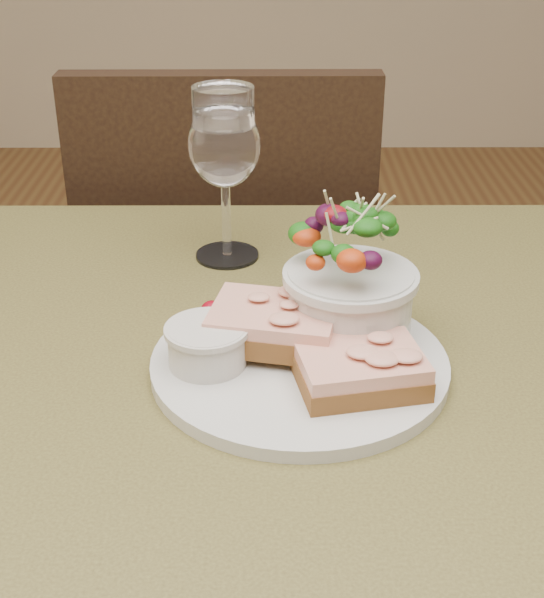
{
  "coord_description": "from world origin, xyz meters",
  "views": [
    {
      "loc": [
        0.01,
        -0.59,
        1.14
      ],
      "look_at": [
        0.01,
        0.03,
        0.81
      ],
      "focal_mm": 50.0,
      "sensor_mm": 36.0,
      "label": 1
    }
  ],
  "objects_px": {
    "sandwich_front": "(360,369)",
    "wine_glass": "(224,150)",
    "dinner_plate": "(299,364)",
    "cafe_table": "(259,472)",
    "salad_bowl": "(351,273)",
    "chair_far": "(234,391)",
    "ramekin": "(207,343)",
    "sandwich_back": "(274,324)"
  },
  "relations": [
    {
      "from": "sandwich_back",
      "to": "ramekin",
      "type": "relative_size",
      "value": 1.86
    },
    {
      "from": "salad_bowl",
      "to": "wine_glass",
      "type": "relative_size",
      "value": 0.73
    },
    {
      "from": "chair_far",
      "to": "dinner_plate",
      "type": "xyz_separation_m",
      "value": [
        0.09,
        -0.64,
        0.46
      ]
    },
    {
      "from": "sandwich_front",
      "to": "sandwich_back",
      "type": "relative_size",
      "value": 0.92
    },
    {
      "from": "cafe_table",
      "to": "sandwich_back",
      "type": "distance_m",
      "value": 0.14
    },
    {
      "from": "chair_far",
      "to": "wine_glass",
      "type": "xyz_separation_m",
      "value": [
        0.02,
        -0.4,
        0.58
      ]
    },
    {
      "from": "ramekin",
      "to": "salad_bowl",
      "type": "xyz_separation_m",
      "value": [
        0.12,
        0.05,
        0.04
      ]
    },
    {
      "from": "cafe_table",
      "to": "chair_far",
      "type": "distance_m",
      "value": 0.74
    },
    {
      "from": "ramekin",
      "to": "wine_glass",
      "type": "distance_m",
      "value": 0.26
    },
    {
      "from": "cafe_table",
      "to": "wine_glass",
      "type": "xyz_separation_m",
      "value": [
        -0.04,
        0.25,
        0.22
      ]
    },
    {
      "from": "sandwich_front",
      "to": "ramekin",
      "type": "distance_m",
      "value": 0.13
    },
    {
      "from": "cafe_table",
      "to": "ramekin",
      "type": "xyz_separation_m",
      "value": [
        -0.04,
        0.01,
        0.13
      ]
    },
    {
      "from": "ramekin",
      "to": "sandwich_front",
      "type": "bearing_deg",
      "value": -14.44
    },
    {
      "from": "chair_far",
      "to": "dinner_plate",
      "type": "distance_m",
      "value": 0.79
    },
    {
      "from": "dinner_plate",
      "to": "wine_glass",
      "type": "distance_m",
      "value": 0.27
    },
    {
      "from": "sandwich_front",
      "to": "wine_glass",
      "type": "distance_m",
      "value": 0.31
    },
    {
      "from": "cafe_table",
      "to": "ramekin",
      "type": "distance_m",
      "value": 0.14
    },
    {
      "from": "cafe_table",
      "to": "chair_far",
      "type": "height_order",
      "value": "chair_far"
    },
    {
      "from": "chair_far",
      "to": "dinner_plate",
      "type": "height_order",
      "value": "chair_far"
    },
    {
      "from": "salad_bowl",
      "to": "dinner_plate",
      "type": "bearing_deg",
      "value": -135.81
    },
    {
      "from": "dinner_plate",
      "to": "sandwich_front",
      "type": "distance_m",
      "value": 0.07
    },
    {
      "from": "cafe_table",
      "to": "sandwich_back",
      "type": "xyz_separation_m",
      "value": [
        0.01,
        0.03,
        0.14
      ]
    },
    {
      "from": "dinner_plate",
      "to": "salad_bowl",
      "type": "distance_m",
      "value": 0.09
    },
    {
      "from": "ramekin",
      "to": "salad_bowl",
      "type": "height_order",
      "value": "salad_bowl"
    },
    {
      "from": "chair_far",
      "to": "salad_bowl",
      "type": "xyz_separation_m",
      "value": [
        0.14,
        -0.59,
        0.53
      ]
    },
    {
      "from": "dinner_plate",
      "to": "sandwich_back",
      "type": "bearing_deg",
      "value": 139.97
    },
    {
      "from": "cafe_table",
      "to": "dinner_plate",
      "type": "bearing_deg",
      "value": 21.6
    },
    {
      "from": "dinner_plate",
      "to": "wine_glass",
      "type": "height_order",
      "value": "wine_glass"
    },
    {
      "from": "sandwich_front",
      "to": "dinner_plate",
      "type": "bearing_deg",
      "value": 128.05
    },
    {
      "from": "sandwich_back",
      "to": "sandwich_front",
      "type": "bearing_deg",
      "value": -28.82
    },
    {
      "from": "chair_far",
      "to": "sandwich_back",
      "type": "bearing_deg",
      "value": 96.0
    },
    {
      "from": "sandwich_back",
      "to": "wine_glass",
      "type": "bearing_deg",
      "value": 115.14
    },
    {
      "from": "chair_far",
      "to": "sandwich_back",
      "type": "distance_m",
      "value": 0.79
    },
    {
      "from": "salad_bowl",
      "to": "sandwich_front",
      "type": "bearing_deg",
      "value": -88.42
    },
    {
      "from": "chair_far",
      "to": "salad_bowl",
      "type": "bearing_deg",
      "value": 102.61
    },
    {
      "from": "dinner_plate",
      "to": "sandwich_back",
      "type": "height_order",
      "value": "sandwich_back"
    },
    {
      "from": "dinner_plate",
      "to": "wine_glass",
      "type": "xyz_separation_m",
      "value": [
        -0.07,
        0.23,
        0.12
      ]
    },
    {
      "from": "dinner_plate",
      "to": "sandwich_front",
      "type": "relative_size",
      "value": 2.27
    },
    {
      "from": "sandwich_front",
      "to": "salad_bowl",
      "type": "distance_m",
      "value": 0.1
    },
    {
      "from": "cafe_table",
      "to": "salad_bowl",
      "type": "distance_m",
      "value": 0.2
    },
    {
      "from": "dinner_plate",
      "to": "sandwich_front",
      "type": "bearing_deg",
      "value": -40.77
    },
    {
      "from": "dinner_plate",
      "to": "salad_bowl",
      "type": "relative_size",
      "value": 2.02
    }
  ]
}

